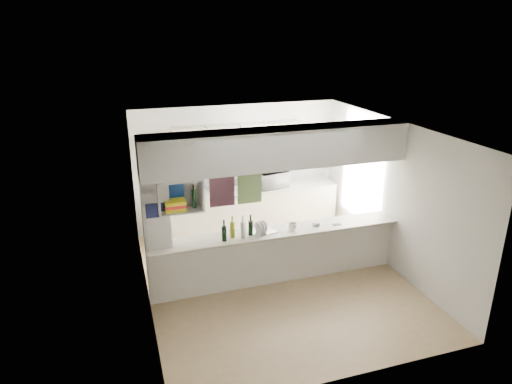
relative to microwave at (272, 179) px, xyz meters
name	(u,v)px	position (x,y,z in m)	size (l,w,h in m)	color
floor	(276,280)	(-0.66, -2.07, -1.09)	(4.80, 4.80, 0.00)	#977E57
ceiling	(279,129)	(-0.66, -2.07, 1.51)	(4.80, 4.80, 0.00)	white
wall_back	(237,168)	(-0.66, 0.33, 0.21)	(4.20, 4.20, 0.00)	silver
wall_left	(143,225)	(-2.76, -2.07, 0.21)	(4.80, 4.80, 0.00)	silver
wall_right	(392,195)	(1.44, -2.07, 0.21)	(4.80, 4.80, 0.00)	silver
servery_partition	(268,189)	(-0.83, -2.07, 0.57)	(4.20, 0.50, 2.60)	silver
cubby_shelf	(178,197)	(-2.22, -2.14, 0.62)	(0.65, 0.35, 0.50)	white
kitchen_run	(248,193)	(-0.50, 0.07, -0.26)	(3.60, 0.63, 2.24)	beige
microwave	(272,179)	(0.00, 0.00, 0.00)	(0.61, 0.41, 0.34)	white
bowl	(272,170)	(-0.01, 0.02, 0.20)	(0.25, 0.25, 0.06)	navy
dish_rack	(263,228)	(-0.90, -2.06, -0.09)	(0.46, 0.40, 0.21)	silver
cup	(293,226)	(-0.40, -2.11, -0.10)	(0.14, 0.14, 0.11)	white
wine_bottles	(238,230)	(-1.34, -2.13, -0.03)	(0.53, 0.16, 0.38)	black
plastic_tubs	(318,224)	(0.06, -2.08, -0.14)	(0.49, 0.17, 0.07)	silver
utensil_jar	(213,189)	(-1.24, 0.08, -0.10)	(0.09, 0.09, 0.13)	black
knife_block	(246,183)	(-0.54, 0.11, -0.07)	(0.09, 0.08, 0.19)	#4C2D1A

